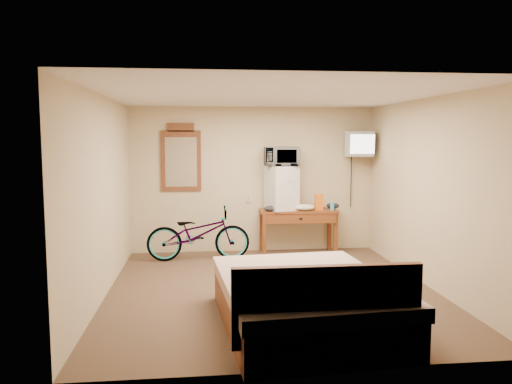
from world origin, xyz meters
TOP-DOWN VIEW (x-y plane):
  - room at (-0.00, 0.00)m, footprint 4.60×4.64m
  - desk at (0.75, 2.00)m, footprint 1.34×0.56m
  - mini_fridge at (0.46, 2.05)m, footprint 0.58×0.57m
  - microwave at (0.46, 2.05)m, footprint 0.59×0.41m
  - snack_bag at (1.10, 1.97)m, footprint 0.14×0.08m
  - blue_cup at (1.32, 1.94)m, footprint 0.07×0.07m
  - cloth_cream at (0.84, 1.93)m, footprint 0.35×0.27m
  - cloth_dark_a at (0.27, 1.90)m, footprint 0.25×0.19m
  - cloth_dark_b at (1.38, 2.10)m, footprint 0.22×0.18m
  - crt_television at (1.78, 2.02)m, footprint 0.56×0.63m
  - wall_mirror at (-1.23, 2.27)m, footprint 0.67×0.04m
  - bicycle at (-0.95, 1.70)m, footprint 1.66×0.62m
  - bed at (0.16, -1.37)m, footprint 1.85×2.35m

SIDE VIEW (x-z plane):
  - bed at x=0.16m, z-range -0.16..0.74m
  - bicycle at x=-0.95m, z-range 0.00..0.87m
  - desk at x=0.75m, z-range 0.25..1.00m
  - cloth_dark_a at x=0.27m, z-range 0.75..0.84m
  - cloth_dark_b at x=1.38m, z-range 0.75..0.85m
  - cloth_cream at x=0.84m, z-range 0.75..0.86m
  - blue_cup at x=1.32m, z-range 0.75..0.87m
  - snack_bag at x=1.10m, z-range 0.75..1.02m
  - mini_fridge at x=0.46m, z-range 0.75..1.50m
  - room at x=0.00m, z-range 0.00..2.50m
  - wall_mirror at x=-1.23m, z-range 1.06..2.20m
  - microwave at x=0.46m, z-range 1.50..1.82m
  - crt_television at x=1.78m, z-range 1.66..2.08m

